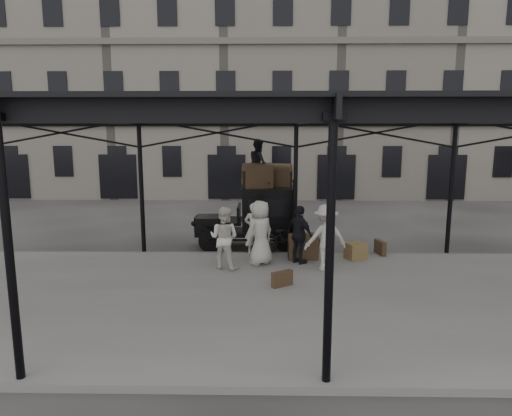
{
  "coord_description": "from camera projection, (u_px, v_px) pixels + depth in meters",
  "views": [
    {
      "loc": [
        -1.02,
        -12.62,
        4.18
      ],
      "look_at": [
        -1.27,
        1.6,
        1.7
      ],
      "focal_mm": 32.0,
      "sensor_mm": 36.0,
      "label": 1
    }
  ],
  "objects": [
    {
      "name": "building_frontage",
      "position": [
        280.0,
        85.0,
        29.66
      ],
      "size": [
        64.0,
        8.0,
        14.0
      ],
      "primitive_type": "cube",
      "color": "slate",
      "rests_on": "ground"
    },
    {
      "name": "porter_official",
      "position": [
        300.0,
        235.0,
        13.69
      ],
      "size": [
        1.0,
        1.07,
        1.77
      ],
      "primitive_type": "imported",
      "rotation": [
        0.0,
        0.0,
        2.27
      ],
      "color": "black",
      "rests_on": "platform"
    },
    {
      "name": "steamer_trunk_roof_near",
      "position": [
        257.0,
        177.0,
        15.61
      ],
      "size": [
        1.1,
        0.85,
        0.71
      ],
      "primitive_type": null,
      "rotation": [
        0.0,
        0.0,
        0.29
      ],
      "color": "#493521",
      "rests_on": "taxi"
    },
    {
      "name": "bicycle",
      "position": [
        288.0,
        237.0,
        14.79
      ],
      "size": [
        2.16,
        0.88,
        1.11
      ],
      "primitive_type": "imported",
      "rotation": [
        0.0,
        0.0,
        1.64
      ],
      "color": "black",
      "rests_on": "platform"
    },
    {
      "name": "porter_left",
      "position": [
        254.0,
        229.0,
        14.65
      ],
      "size": [
        0.67,
        0.48,
        1.7
      ],
      "primitive_type": "imported",
      "rotation": [
        0.0,
        0.0,
        3.02
      ],
      "color": "beige",
      "rests_on": "platform"
    },
    {
      "name": "steamer_trunk_platform",
      "position": [
        303.0,
        248.0,
        14.3
      ],
      "size": [
        0.93,
        0.6,
        0.67
      ],
      "primitive_type": null,
      "rotation": [
        0.0,
        0.0,
        0.04
      ],
      "color": "#493521",
      "rests_on": "platform"
    },
    {
      "name": "steamer_trunk_roof_far",
      "position": [
        279.0,
        177.0,
        16.04
      ],
      "size": [
        1.01,
        0.74,
        0.66
      ],
      "primitive_type": null,
      "rotation": [
        0.0,
        0.0,
        -0.23
      ],
      "color": "#493521",
      "rests_on": "taxi"
    },
    {
      "name": "suitcase_upright",
      "position": [
        380.0,
        247.0,
        14.79
      ],
      "size": [
        0.27,
        0.62,
        0.45
      ],
      "primitive_type": "cube",
      "rotation": [
        0.0,
        0.0,
        0.21
      ],
      "color": "#493521",
      "rests_on": "platform"
    },
    {
      "name": "porter_right",
      "position": [
        326.0,
        237.0,
        13.06
      ],
      "size": [
        1.36,
        0.96,
        1.91
      ],
      "primitive_type": "imported",
      "rotation": [
        0.0,
        0.0,
        3.36
      ],
      "color": "beige",
      "rests_on": "platform"
    },
    {
      "name": "canopy",
      "position": [
        308.0,
        110.0,
        10.65
      ],
      "size": [
        22.5,
        9.0,
        4.74
      ],
      "color": "black",
      "rests_on": "ground"
    },
    {
      "name": "porter_roof",
      "position": [
        259.0,
        163.0,
        15.68
      ],
      "size": [
        0.75,
        0.9,
        1.66
      ],
      "primitive_type": "imported",
      "rotation": [
        0.0,
        0.0,
        1.74
      ],
      "color": "black",
      "rests_on": "taxi"
    },
    {
      "name": "porter_centre",
      "position": [
        260.0,
        233.0,
        13.62
      ],
      "size": [
        1.11,
        1.09,
        1.93
      ],
      "primitive_type": "imported",
      "rotation": [
        0.0,
        0.0,
        3.88
      ],
      "color": "#BCB8AC",
      "rests_on": "platform"
    },
    {
      "name": "taxi",
      "position": [
        260.0,
        214.0,
        16.08
      ],
      "size": [
        3.65,
        1.55,
        2.18
      ],
      "color": "black",
      "rests_on": "ground"
    },
    {
      "name": "wicker_hamper",
      "position": [
        356.0,
        251.0,
        14.29
      ],
      "size": [
        0.73,
        0.66,
        0.5
      ],
      "primitive_type": "cube",
      "rotation": [
        0.0,
        0.0,
        0.43
      ],
      "color": "olive",
      "rests_on": "platform"
    },
    {
      "name": "porter_midleft",
      "position": [
        224.0,
        238.0,
        13.2
      ],
      "size": [
        1.07,
        0.95,
        1.82
      ],
      "primitive_type": "imported",
      "rotation": [
        0.0,
        0.0,
        2.8
      ],
      "color": "silver",
      "rests_on": "platform"
    },
    {
      "name": "platform",
      "position": [
        305.0,
        299.0,
        11.15
      ],
      "size": [
        28.0,
        8.0,
        0.15
      ],
      "primitive_type": "cube",
      "color": "slate",
      "rests_on": "ground"
    },
    {
      "name": "ground",
      "position": [
        299.0,
        276.0,
        13.13
      ],
      "size": [
        120.0,
        120.0,
        0.0
      ],
      "primitive_type": "plane",
      "color": "#383533",
      "rests_on": "ground"
    },
    {
      "name": "suitcase_flat",
      "position": [
        282.0,
        279.0,
        11.79
      ],
      "size": [
        0.58,
        0.46,
        0.4
      ],
      "primitive_type": "cube",
      "rotation": [
        0.0,
        0.0,
        0.6
      ],
      "color": "#493521",
      "rests_on": "platform"
    }
  ]
}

